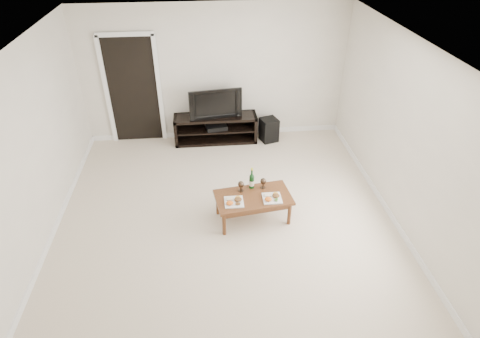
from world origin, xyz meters
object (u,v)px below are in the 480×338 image
(television, at_px, (215,102))
(media_console, at_px, (216,129))
(subwoofer, at_px, (269,130))
(coffee_table, at_px, (253,208))

(television, bearing_deg, media_console, 0.00)
(subwoofer, bearing_deg, coffee_table, -121.75)
(media_console, xyz_separation_m, coffee_table, (0.44, -2.44, -0.07))
(television, distance_m, subwoofer, 1.22)
(television, relative_size, coffee_table, 0.91)
(television, xyz_separation_m, coffee_table, (0.44, -2.44, -0.63))
(television, height_order, coffee_table, television)
(media_console, relative_size, subwoofer, 3.45)
(television, xyz_separation_m, subwoofer, (1.05, -0.07, -0.60))
(coffee_table, bearing_deg, media_console, 100.12)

